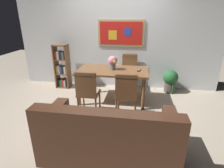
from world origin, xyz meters
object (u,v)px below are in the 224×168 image
Objects in this scene: bookshelf at (62,68)px; dining_chair_near_right at (126,93)px; tv_remote at (139,70)px; flower_vase at (113,62)px; dining_chair_far_right at (129,69)px; potted_ivy at (170,80)px; dining_chair_near_left at (87,90)px; leather_couch at (109,137)px; dining_table at (113,74)px.

dining_chair_near_right is at bearing -37.69° from bookshelf.
flower_vase is at bearing 179.70° from tv_remote.
potted_ivy is (1.04, -0.05, -0.22)m from dining_chair_far_right.
flower_vase reaches higher than dining_chair_near_left.
flower_vase is (0.36, 0.76, 0.37)m from dining_chair_near_left.
leather_couch is 2.92m from bookshelf.
dining_chair_near_right is 1.77m from potted_ivy.
dining_chair_near_left and dining_chair_near_right have the same top height.
dining_table is at bearing -152.72° from potted_ivy.
dining_chair_near_left reaches higher than dining_table.
dining_chair_near_left is 3.03× the size of flower_vase.
flower_vase is 1.86× the size of tv_remote.
dining_chair_near_left is (-0.68, -1.49, 0.00)m from dining_chair_far_right.
tv_remote is (0.20, 0.77, 0.21)m from dining_chair_near_right.
dining_chair_near_right is (0.36, -0.75, -0.10)m from dining_table.
dining_chair_near_left is 0.92m from flower_vase.
dining_chair_near_right is 0.51× the size of leather_couch.
bookshelf reaches higher than leather_couch.
tv_remote is (0.25, -0.73, 0.21)m from dining_chair_far_right.
dining_chair_near_right is 1.04m from leather_couch.
tv_remote is at bearing 78.58° from leather_couch.
dining_chair_far_right is at bearing 177.22° from potted_ivy.
bookshelf is (-1.65, 2.40, 0.21)m from leather_couch.
tv_remote is at bearing 38.98° from dining_chair_near_left.
dining_table is at bearing 96.81° from leather_couch.
dining_chair_near_left reaches higher than leather_couch.
flower_vase is (-0.36, 0.77, 0.37)m from dining_chair_near_right.
flower_vase reaches higher than tv_remote.
bookshelf is at bearing 162.62° from tv_remote.
dining_chair_near_right is at bearing 81.29° from leather_couch.
dining_table is 0.85× the size of leather_couch.
dining_table is 0.58m from tv_remote.
leather_couch reaches higher than potted_ivy.
dining_chair_far_right is at bearing 66.36° from flower_vase.
dining_chair_near_right is (0.73, -0.01, 0.00)m from dining_chair_near_left.
dining_chair_far_right is (0.32, 0.75, -0.10)m from dining_table.
leather_couch is at bearing -83.19° from dining_table.
dining_chair_near_left is at bearing -141.02° from tv_remote.
flower_vase is at bearing 89.19° from dining_table.
leather_couch is at bearing -83.28° from flower_vase.
dining_chair_near_right reaches higher than leather_couch.
flower_vase is at bearing -153.43° from potted_ivy.
bookshelf is 1.91× the size of potted_ivy.
dining_table is 1.79m from leather_couch.
leather_couch is at bearing -55.42° from bookshelf.
dining_chair_near_left is 2.25m from potted_ivy.
leather_couch is 2.71m from potted_ivy.
leather_couch is 1.86m from tv_remote.
dining_chair_near_left is at bearing -52.02° from bookshelf.
dining_chair_far_right is at bearing 91.65° from dining_chair_near_right.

